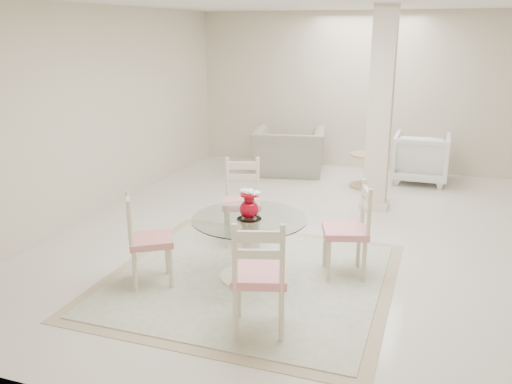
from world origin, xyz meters
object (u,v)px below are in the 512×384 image
(dining_chair_west, at_px, (143,233))
(side_table, at_px, (366,172))
(dining_table, at_px, (249,249))
(dining_chair_south, at_px, (259,269))
(red_vase, at_px, (249,205))
(armchair_white, at_px, (421,158))
(dining_chair_east, at_px, (352,223))
(recliner_taupe, at_px, (289,151))
(dining_chair_north, at_px, (242,195))
(column, at_px, (380,111))

(dining_chair_west, height_order, side_table, dining_chair_west)
(dining_table, xyz_separation_m, side_table, (0.61, 3.71, -0.08))
(dining_chair_south, bearing_deg, red_vase, -82.86)
(red_vase, xyz_separation_m, armchair_white, (1.39, 4.31, -0.38))
(red_vase, xyz_separation_m, dining_chair_east, (0.93, 0.42, -0.22))
(armchair_white, relative_size, side_table, 1.64)
(recliner_taupe, bearing_deg, dining_table, 89.35)
(dining_chair_west, relative_size, dining_chair_south, 0.91)
(red_vase, relative_size, dining_chair_north, 0.27)
(column, distance_m, dining_table, 3.03)
(side_table, bearing_deg, dining_chair_north, -110.30)
(dining_chair_west, distance_m, armchair_white, 5.28)
(dining_table, bearing_deg, dining_chair_north, 114.34)
(dining_chair_north, height_order, side_table, dining_chair_north)
(recliner_taupe, distance_m, side_table, 1.44)
(red_vase, distance_m, dining_chair_south, 1.04)
(dining_chair_north, bearing_deg, dining_chair_south, -84.92)
(dining_table, distance_m, dining_chair_west, 1.03)
(dining_chair_east, height_order, dining_chair_south, dining_chair_south)
(dining_chair_north, xyz_separation_m, dining_chair_west, (-0.50, -1.36, -0.04))
(dining_chair_north, relative_size, recliner_taupe, 0.91)
(column, xyz_separation_m, dining_chair_east, (0.05, -2.30, -0.79))
(dining_chair_west, bearing_deg, dining_chair_east, -99.13)
(recliner_taupe, bearing_deg, column, 128.44)
(dining_chair_west, bearing_deg, armchair_white, -59.84)
(dining_chair_south, bearing_deg, column, -114.09)
(red_vase, bearing_deg, column, 72.13)
(red_vase, height_order, side_table, red_vase)
(red_vase, xyz_separation_m, side_table, (0.61, 3.70, -0.53))
(side_table, bearing_deg, column, -74.84)
(column, xyz_separation_m, dining_chair_north, (-1.30, -1.79, -0.78))
(dining_chair_west, bearing_deg, dining_table, -98.60)
(dining_chair_east, bearing_deg, column, 163.45)
(red_vase, xyz_separation_m, recliner_taupe, (-0.77, 4.11, -0.39))
(dining_chair_south, distance_m, armchair_white, 5.34)
(recliner_taupe, relative_size, side_table, 2.23)
(side_table, bearing_deg, dining_table, -99.31)
(column, bearing_deg, dining_chair_east, -88.69)
(red_vase, relative_size, dining_chair_east, 0.27)
(column, height_order, dining_chair_west, column)
(armchair_white, bearing_deg, dining_table, 72.16)
(dining_chair_west, bearing_deg, red_vase, -98.44)
(dining_table, height_order, recliner_taupe, recliner_taupe)
(dining_chair_east, distance_m, dining_chair_west, 2.03)
(dining_chair_east, distance_m, recliner_taupe, 4.07)
(dining_chair_north, relative_size, dining_chair_south, 0.98)
(recliner_taupe, height_order, side_table, recliner_taupe)
(dining_chair_north, bearing_deg, recliner_taupe, 77.08)
(armchair_white, bearing_deg, dining_chair_south, 79.52)
(dining_chair_north, bearing_deg, armchair_white, 42.67)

